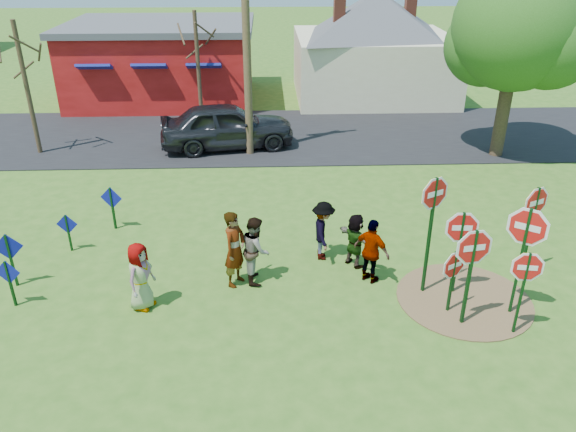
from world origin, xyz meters
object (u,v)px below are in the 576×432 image
Objects in this scene: stop_sign_d at (534,210)px; leafy_tree at (520,33)px; suv at (227,126)px; stop_sign_c at (525,238)px; utility_pole at (246,25)px; person_a at (140,276)px; stop_sign_a at (472,257)px; stop_sign_b at (433,206)px; person_b at (235,249)px.

leafy_tree reaches higher than stop_sign_d.
suv is at bearing 103.09° from stop_sign_d.
utility_pole is (-6.25, 10.77, 2.97)m from stop_sign_c.
leafy_tree reaches higher than suv.
person_a is 0.31× the size of suv.
stop_sign_a is 12.01m from leafy_tree.
stop_sign_b reaches higher than stop_sign_c.
stop_sign_c is at bearing -73.77° from person_b.
suv is at bearing 106.36° from stop_sign_a.
person_b is at bearing -90.93° from utility_pole.
leafy_tree is at bearing 46.56° from stop_sign_d.
stop_sign_d is 9.57m from person_a.
stop_sign_b is 11.02m from leafy_tree.
stop_sign_d reaches higher than stop_sign_a.
stop_sign_b reaches higher than person_b.
utility_pole is at bearing 101.91° from stop_sign_d.
suv is at bearing 140.92° from utility_pole.
stop_sign_c is (1.82, -0.92, -0.35)m from stop_sign_b.
stop_sign_d is at bearing -60.98° from person_a.
suv is (1.37, 10.95, 0.11)m from person_a.
stop_sign_a reaches higher than suv.
stop_sign_b is 1.12× the size of stop_sign_c.
stop_sign_b is 11.95m from suv.
stop_sign_c is 0.53× the size of suv.
stop_sign_b reaches higher than stop_sign_a.
person_a is at bearing 154.59° from stop_sign_b.
leafy_tree is (4.87, 10.58, 2.93)m from stop_sign_a.
stop_sign_d is 9.47m from leafy_tree.
leafy_tree is at bearing 104.99° from stop_sign_c.
stop_sign_c reaches higher than person_a.
stop_sign_d reaches higher than person_a.
stop_sign_a is 0.89× the size of stop_sign_c.
stop_sign_c reaches higher than stop_sign_d.
utility_pole reaches higher than stop_sign_d.
leafy_tree is (5.43, 9.30, 2.35)m from stop_sign_b.
person_a is (-7.29, 0.92, -0.91)m from stop_sign_a.
suv is 11.48m from leafy_tree.
stop_sign_c is 0.30× the size of utility_pole.
person_a is 11.24m from utility_pole.
suv is at bearing 88.36° from stop_sign_b.
utility_pole reaches higher than stop_sign_c.
leafy_tree is (10.02, 8.74, 3.68)m from person_b.
person_a is 2.33m from person_b.
utility_pole reaches higher than suv.
stop_sign_c is 6.64m from person_b.
person_b is at bearing 150.28° from stop_sign_a.
stop_sign_d is 1.55× the size of person_a.
stop_sign_a is 5.52m from person_b.
stop_sign_c is at bearing -157.51° from suv.
stop_sign_b is at bearing -65.74° from utility_pole.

